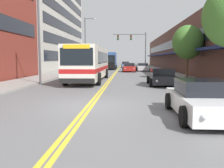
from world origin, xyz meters
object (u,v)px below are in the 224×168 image
object	(u,v)px
traffic_signal_mast	(135,43)
street_lamp_left_near	(42,25)
car_slate_blue_moving_lead	(126,65)
street_tree_right_mid	(188,42)
city_bus	(90,62)
car_silver_parked_right_far	(143,67)
car_red_moving_second	(129,68)
car_black_parked_left_near	(82,69)
car_charcoal_parked_right_mid	(162,78)
car_white_parked_right_foreground	(203,100)
fire_hydrant	(173,75)
box_truck	(110,61)
street_lamp_left_far	(86,40)

from	to	relation	value
traffic_signal_mast	street_lamp_left_near	world-z (taller)	street_lamp_left_near
car_slate_blue_moving_lead	street_tree_right_mid	bearing A→B (deg)	-79.49
city_bus	street_tree_right_mid	size ratio (longest dim) A/B	2.31
car_silver_parked_right_far	car_red_moving_second	size ratio (longest dim) A/B	0.99
car_black_parked_left_near	car_red_moving_second	xyz separation A→B (m)	(6.41, 6.07, 0.02)
car_charcoal_parked_right_mid	car_slate_blue_moving_lead	world-z (taller)	car_slate_blue_moving_lead
car_white_parked_right_foreground	fire_hydrant	size ratio (longest dim) A/B	5.51
box_truck	street_lamp_left_near	size ratio (longest dim) A/B	0.96
fire_hydrant	street_lamp_left_near	bearing A→B (deg)	-158.91
traffic_signal_mast	street_lamp_left_far	distance (m)	10.15
city_bus	traffic_signal_mast	xyz separation A→B (m)	(4.98, 24.64, 3.24)
street_lamp_left_far	street_tree_right_mid	bearing A→B (deg)	-52.28
car_white_parked_right_foreground	car_red_moving_second	bearing A→B (deg)	94.14
car_red_moving_second	car_white_parked_right_foreground	bearing A→B (deg)	-85.86
car_white_parked_right_foreground	traffic_signal_mast	bearing A→B (deg)	91.64
car_silver_parked_right_far	fire_hydrant	bearing A→B (deg)	-84.83
car_white_parked_right_foreground	car_slate_blue_moving_lead	distance (m)	50.21
city_bus	box_truck	bearing A→B (deg)	89.61
city_bus	traffic_signal_mast	size ratio (longest dim) A/B	1.73
street_lamp_left_far	box_truck	bearing A→B (deg)	64.73
street_lamp_left_far	fire_hydrant	world-z (taller)	street_lamp_left_far
car_white_parked_right_foreground	street_lamp_left_near	bearing A→B (deg)	130.82
car_white_parked_right_foreground	street_lamp_left_near	distance (m)	14.79
city_bus	car_slate_blue_moving_lead	bearing A→B (deg)	84.85
car_charcoal_parked_right_mid	street_lamp_left_near	bearing A→B (deg)	-179.94
car_white_parked_right_foreground	car_slate_blue_moving_lead	size ratio (longest dim) A/B	0.99
car_black_parked_left_near	street_tree_right_mid	size ratio (longest dim) A/B	0.81
car_red_moving_second	car_black_parked_left_near	bearing A→B (deg)	-136.54
street_tree_right_mid	street_lamp_left_near	bearing A→B (deg)	-155.50
street_lamp_left_near	street_tree_right_mid	world-z (taller)	street_lamp_left_near
car_charcoal_parked_right_mid	street_tree_right_mid	xyz separation A→B (m)	(3.26, 5.76, 3.08)
car_white_parked_right_foreground	street_lamp_left_far	bearing A→B (deg)	105.82
city_bus	car_red_moving_second	size ratio (longest dim) A/B	2.80
street_lamp_left_near	box_truck	bearing A→B (deg)	83.46
car_black_parked_left_near	car_red_moving_second	distance (m)	8.83
car_slate_blue_moving_lead	car_red_moving_second	distance (m)	19.46
car_slate_blue_moving_lead	car_red_moving_second	bearing A→B (deg)	-88.12
street_lamp_left_near	street_lamp_left_far	xyz separation A→B (m)	(-0.05, 22.22, 0.42)
box_truck	car_slate_blue_moving_lead	bearing A→B (deg)	72.82
car_red_moving_second	street_tree_right_mid	distance (m)	15.50
car_white_parked_right_foreground	car_silver_parked_right_far	world-z (taller)	car_silver_parked_right_far
city_bus	box_truck	size ratio (longest dim) A/B	1.58
traffic_signal_mast	street_tree_right_mid	bearing A→B (deg)	-78.67
traffic_signal_mast	car_black_parked_left_near	bearing A→B (deg)	-117.69
car_charcoal_parked_right_mid	traffic_signal_mast	distance (m)	28.52
street_lamp_left_far	street_lamp_left_near	bearing A→B (deg)	-89.86
car_black_parked_left_near	car_red_moving_second	size ratio (longest dim) A/B	0.97
car_slate_blue_moving_lead	fire_hydrant	world-z (taller)	car_slate_blue_moving_lead
car_white_parked_right_foreground	car_charcoal_parked_right_mid	xyz separation A→B (m)	(0.12, 10.77, -0.02)
car_red_moving_second	fire_hydrant	xyz separation A→B (m)	(3.90, -15.68, -0.11)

